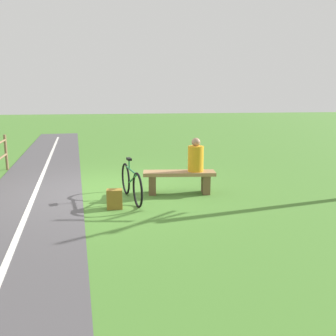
{
  "coord_description": "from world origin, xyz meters",
  "views": [
    {
      "loc": [
        -0.07,
        8.18,
        2.14
      ],
      "look_at": [
        -1.2,
        2.11,
        0.92
      ],
      "focal_mm": 38.2,
      "sensor_mm": 36.0,
      "label": 1
    }
  ],
  "objects_px": {
    "person_seated": "(196,157)",
    "backpack": "(115,199)",
    "bicycle": "(131,183)",
    "bench": "(179,178)"
  },
  "relations": [
    {
      "from": "bench",
      "to": "person_seated",
      "type": "xyz_separation_m",
      "value": [
        -0.37,
        0.05,
        0.48
      ]
    },
    {
      "from": "person_seated",
      "to": "backpack",
      "type": "relative_size",
      "value": 1.97
    },
    {
      "from": "bicycle",
      "to": "backpack",
      "type": "xyz_separation_m",
      "value": [
        0.37,
        0.52,
        -0.18
      ]
    },
    {
      "from": "bench",
      "to": "bicycle",
      "type": "bearing_deg",
      "value": 26.24
    },
    {
      "from": "person_seated",
      "to": "bicycle",
      "type": "bearing_deg",
      "value": 20.02
    },
    {
      "from": "person_seated",
      "to": "bicycle",
      "type": "relative_size",
      "value": 0.43
    },
    {
      "from": "person_seated",
      "to": "backpack",
      "type": "bearing_deg",
      "value": 32.44
    },
    {
      "from": "person_seated",
      "to": "bicycle",
      "type": "distance_m",
      "value": 1.57
    },
    {
      "from": "person_seated",
      "to": "backpack",
      "type": "distance_m",
      "value": 2.12
    },
    {
      "from": "bicycle",
      "to": "backpack",
      "type": "height_order",
      "value": "bicycle"
    }
  ]
}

